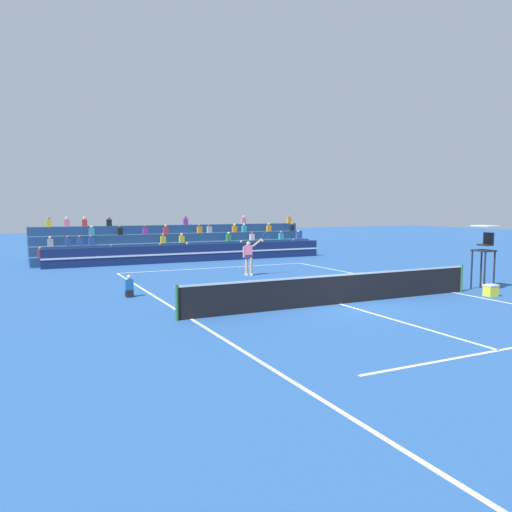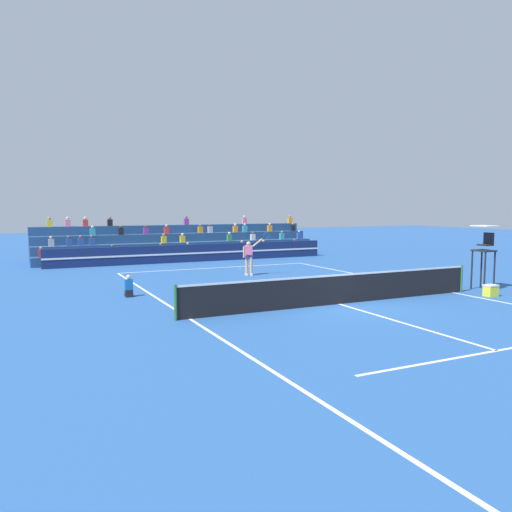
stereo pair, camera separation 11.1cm
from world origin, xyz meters
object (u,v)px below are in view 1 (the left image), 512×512
object	(u,v)px
tennis_ball	(240,269)
equipment_cooler	(491,290)
ball_kid_courtside	(129,288)
tennis_player	(249,256)
umpire_chair	(484,248)

from	to	relation	value
tennis_ball	equipment_cooler	size ratio (longest dim) A/B	0.14
ball_kid_courtside	tennis_player	world-z (taller)	tennis_player
ball_kid_courtside	tennis_player	distance (m)	7.62
tennis_ball	equipment_cooler	distance (m)	12.92
tennis_player	tennis_ball	distance (m)	2.56
ball_kid_courtside	equipment_cooler	world-z (taller)	ball_kid_courtside
ball_kid_courtside	equipment_cooler	xyz separation A→B (m)	(12.54, -5.95, -0.10)
tennis_player	tennis_ball	size ratio (longest dim) A/B	32.53
ball_kid_courtside	tennis_ball	distance (m)	9.32
ball_kid_courtside	tennis_ball	xyz separation A→B (m)	(7.25, 5.84, -0.30)
umpire_chair	tennis_player	world-z (taller)	umpire_chair
tennis_player	equipment_cooler	xyz separation A→B (m)	(5.81, -9.48, -0.75)
umpire_chair	tennis_player	distance (m)	10.75
tennis_ball	umpire_chair	bearing A→B (deg)	-58.95
tennis_ball	ball_kid_courtside	bearing A→B (deg)	-141.16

